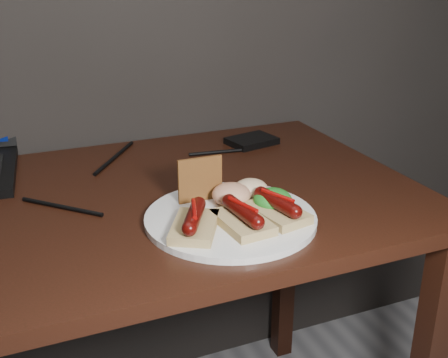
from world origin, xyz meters
TOP-DOWN VIEW (x-y plane):
  - desk at (0.00, 1.38)m, footprint 1.40×0.70m
  - hard_drive at (0.49, 1.59)m, footprint 0.13×0.11m
  - desk_cables at (0.01, 1.53)m, footprint 0.86×0.39m
  - plate at (0.27, 1.22)m, footprint 0.32×0.32m
  - bread_sausage_left at (0.19, 1.18)m, footprint 0.12×0.13m
  - bread_sausage_center at (0.27, 1.17)m, footprint 0.08×0.12m
  - bread_sausage_right at (0.34, 1.18)m, footprint 0.09×0.13m
  - crispbread at (0.24, 1.30)m, footprint 0.09×0.01m
  - salad_greens at (0.35, 1.21)m, footprint 0.07×0.07m
  - salsa_mound at (0.29, 1.26)m, footprint 0.07×0.07m
  - coleslaw_mound at (0.34, 1.27)m, footprint 0.06×0.06m

SIDE VIEW (x-z plane):
  - desk at x=0.00m, z-range 0.29..1.04m
  - desk_cables at x=0.01m, z-range 0.75..0.76m
  - plate at x=0.27m, z-range 0.75..0.76m
  - hard_drive at x=0.49m, z-range 0.75..0.77m
  - bread_sausage_left at x=0.19m, z-range 0.76..0.80m
  - bread_sausage_center at x=0.27m, z-range 0.76..0.80m
  - bread_sausage_right at x=0.34m, z-range 0.76..0.80m
  - coleslaw_mound at x=0.34m, z-range 0.76..0.80m
  - salad_greens at x=0.35m, z-range 0.76..0.80m
  - salsa_mound at x=0.29m, z-range 0.76..0.80m
  - crispbread at x=0.24m, z-range 0.76..0.85m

